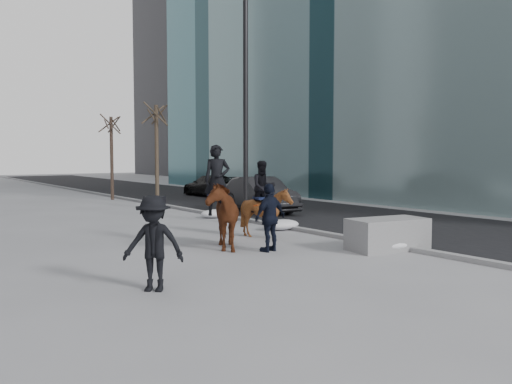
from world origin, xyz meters
TOP-DOWN VIEW (x-y plane):
  - ground at (0.00, 0.00)m, footprint 120.00×120.00m
  - road at (7.00, 10.00)m, footprint 8.00×90.00m
  - curb at (3.00, 10.00)m, footprint 0.25×90.00m
  - planter at (2.66, -1.00)m, footprint 2.20×1.34m
  - car_near at (5.39, 8.52)m, footprint 2.34×4.80m
  - car_far at (8.01, 17.21)m, footprint 1.81×4.41m
  - tree_near at (2.40, 12.52)m, footprint 1.20×1.20m
  - tree_far at (2.40, 18.30)m, footprint 1.20×1.20m
  - mounted_left at (-0.80, 1.74)m, footprint 1.77×2.34m
  - mounted_right at (1.27, 2.50)m, footprint 1.54×1.64m
  - feeder at (0.00, 0.58)m, footprint 1.09×0.94m
  - camera_crew at (-4.14, -1.43)m, footprint 1.28×1.25m
  - lamppost at (2.60, 5.39)m, footprint 0.25×1.72m
  - snow_piles at (2.70, 2.94)m, footprint 1.43×9.73m

SIDE VIEW (x-z plane):
  - ground at x=0.00m, z-range 0.00..0.00m
  - road at x=7.00m, z-range 0.00..0.01m
  - curb at x=3.00m, z-range 0.00..0.12m
  - snow_piles at x=2.70m, z-range -0.01..0.35m
  - planter at x=2.66m, z-range 0.00..0.83m
  - car_far at x=8.01m, z-range 0.00..1.28m
  - car_near at x=5.39m, z-range 0.00..1.52m
  - feeder at x=0.00m, z-range 0.00..1.76m
  - camera_crew at x=-4.14m, z-range 0.01..1.76m
  - mounted_right at x=1.27m, z-range -0.23..2.08m
  - mounted_left at x=-0.80m, z-range -0.35..2.40m
  - tree_far at x=2.40m, z-range 0.00..5.04m
  - tree_near at x=2.40m, z-range 0.00..5.27m
  - lamppost at x=2.60m, z-range 0.45..9.54m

